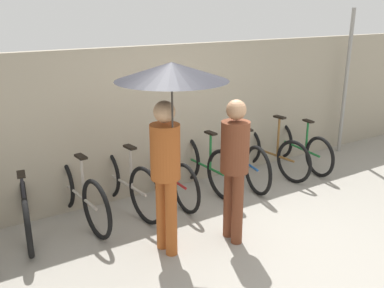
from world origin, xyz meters
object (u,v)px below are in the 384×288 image
(parked_bicycle_1, at_px, (25,207))
(parked_bicycle_2, at_px, (78,193))
(parked_bicycle_4, at_px, (167,175))
(parked_bicycle_5, at_px, (203,164))
(parked_bicycle_8, at_px, (299,147))
(pedestrian_center, at_px, (235,161))
(pedestrian_leading, at_px, (170,103))
(parked_bicycle_3, at_px, (124,182))
(parked_bicycle_7, at_px, (268,151))
(parked_bicycle_6, at_px, (240,158))

(parked_bicycle_1, xyz_separation_m, parked_bicycle_2, (0.64, -0.03, 0.03))
(parked_bicycle_4, height_order, parked_bicycle_5, parked_bicycle_4)
(parked_bicycle_1, xyz_separation_m, parked_bicycle_5, (2.55, -0.02, 0.04))
(parked_bicycle_8, xyz_separation_m, pedestrian_center, (-2.45, -1.35, 0.63))
(parked_bicycle_8, relative_size, pedestrian_leading, 0.80)
(parked_bicycle_1, distance_m, parked_bicycle_8, 4.46)
(parked_bicycle_8, distance_m, pedestrian_leading, 3.71)
(parked_bicycle_3, relative_size, parked_bicycle_5, 1.05)
(parked_bicycle_3, relative_size, parked_bicycle_7, 1.02)
(parked_bicycle_2, xyz_separation_m, pedestrian_center, (1.38, -1.41, 0.60))
(parked_bicycle_1, relative_size, parked_bicycle_3, 0.96)
(parked_bicycle_2, bearing_deg, parked_bicycle_8, -96.07)
(parked_bicycle_2, height_order, parked_bicycle_3, parked_bicycle_3)
(parked_bicycle_6, xyz_separation_m, parked_bicycle_7, (0.64, 0.06, -0.02))
(parked_bicycle_3, bearing_deg, parked_bicycle_8, -98.17)
(parked_bicycle_3, xyz_separation_m, parked_bicycle_5, (1.28, 0.00, -0.01))
(parked_bicycle_6, distance_m, pedestrian_center, 1.89)
(parked_bicycle_4, distance_m, parked_bicycle_5, 0.64)
(parked_bicycle_1, height_order, parked_bicycle_6, parked_bicycle_6)
(parked_bicycle_1, relative_size, pedestrian_leading, 0.80)
(parked_bicycle_6, relative_size, pedestrian_leading, 0.83)
(parked_bicycle_2, relative_size, parked_bicycle_6, 1.01)
(parked_bicycle_2, bearing_deg, pedestrian_leading, -160.27)
(parked_bicycle_7, bearing_deg, parked_bicycle_1, 85.15)
(parked_bicycle_2, relative_size, parked_bicycle_7, 1.02)
(parked_bicycle_3, relative_size, pedestrian_leading, 0.84)
(parked_bicycle_3, bearing_deg, pedestrian_center, -159.41)
(parked_bicycle_7, height_order, pedestrian_center, pedestrian_center)
(parked_bicycle_2, xyz_separation_m, parked_bicycle_7, (3.19, -0.00, -0.02))
(parked_bicycle_4, relative_size, parked_bicycle_7, 0.96)
(parked_bicycle_7, bearing_deg, parked_bicycle_8, -99.00)
(pedestrian_leading, distance_m, pedestrian_center, 1.06)
(parked_bicycle_4, height_order, parked_bicycle_7, parked_bicycle_7)
(parked_bicycle_2, distance_m, pedestrian_center, 2.06)
(parked_bicycle_1, height_order, parked_bicycle_8, parked_bicycle_8)
(parked_bicycle_5, relative_size, parked_bicycle_8, 1.00)
(parked_bicycle_1, xyz_separation_m, parked_bicycle_6, (3.19, -0.09, 0.04))
(parked_bicycle_5, height_order, pedestrian_leading, pedestrian_leading)
(parked_bicycle_2, xyz_separation_m, parked_bicycle_6, (2.55, -0.06, 0.00))
(parked_bicycle_4, bearing_deg, parked_bicycle_1, 88.74)
(parked_bicycle_4, xyz_separation_m, parked_bicycle_5, (0.64, 0.04, 0.02))
(parked_bicycle_5, bearing_deg, pedestrian_leading, 132.80)
(parked_bicycle_2, bearing_deg, parked_bicycle_7, -95.30)
(pedestrian_center, bearing_deg, parked_bicycle_3, -57.46)
(parked_bicycle_3, bearing_deg, parked_bicycle_6, -99.08)
(parked_bicycle_3, height_order, parked_bicycle_8, parked_bicycle_3)
(parked_bicycle_8, bearing_deg, parked_bicycle_5, 94.90)
(parked_bicycle_2, xyz_separation_m, parked_bicycle_4, (1.28, -0.03, -0.02))
(parked_bicycle_6, xyz_separation_m, parked_bicycle_8, (1.27, 0.00, -0.03))
(parked_bicycle_1, xyz_separation_m, parked_bicycle_7, (3.82, -0.04, 0.02))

